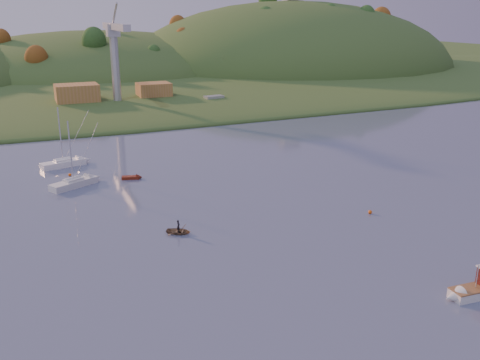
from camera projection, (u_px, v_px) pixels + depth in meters
name	position (u px, v px, depth m)	size (l,w,h in m)	color
far_shore	(67.00, 71.00, 239.51)	(620.00, 220.00, 1.50)	#2C5221
shore_slope	(87.00, 89.00, 182.54)	(640.00, 150.00, 7.00)	#2C5221
hill_center	(96.00, 74.00, 225.72)	(140.00, 120.00, 36.00)	#2C5221
hill_right	(291.00, 69.00, 244.38)	(150.00, 130.00, 60.00)	#2C5221
hillside_trees	(80.00, 82.00, 200.07)	(280.00, 50.00, 32.00)	#1E4518
wharf	(128.00, 104.00, 146.36)	(42.00, 16.00, 2.40)	slate
shed_west	(77.00, 93.00, 141.28)	(11.00, 8.00, 4.80)	#A57637
shed_east	(154.00, 90.00, 150.14)	(9.00, 7.00, 4.00)	#A57637
dock_crane	(115.00, 45.00, 137.23)	(3.20, 28.00, 20.30)	#B7B7BC
fishing_boat	(472.00, 289.00, 50.01)	(5.91, 2.11, 3.72)	silver
sailboat_near	(74.00, 183.00, 81.47)	(7.54, 5.41, 10.22)	silver
sailboat_far	(63.00, 163.00, 92.06)	(7.77, 4.08, 10.32)	white
canoe	(179.00, 231.00, 64.48)	(2.15, 3.01, 0.62)	olive
paddler	(178.00, 228.00, 64.35)	(0.54, 0.36, 1.49)	black
red_tender	(135.00, 177.00, 85.54)	(3.44, 1.91, 1.11)	#5F1C0D
work_vessel	(214.00, 103.00, 148.78)	(12.93, 6.30, 3.19)	slate
buoy_1	(370.00, 212.00, 70.78)	(0.50, 0.50, 0.50)	#DC520B
buoy_3	(70.00, 175.00, 86.82)	(0.50, 0.50, 0.50)	#DC520B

